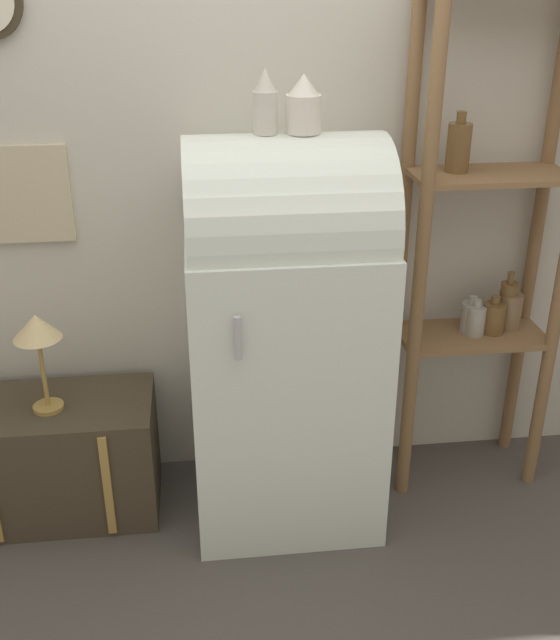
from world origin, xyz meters
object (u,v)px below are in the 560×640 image
vase_left (265,103)px  vase_center (304,106)px  refrigerator (285,331)px  desk_lamp (37,334)px  suitcase_trunk (58,457)px

vase_left → vase_center: 0.12m
refrigerator → desk_lamp: (-0.86, 0.04, 0.02)m
suitcase_trunk → vase_center: 1.59m
vase_left → desk_lamp: size_ratio=0.53×
vase_left → desk_lamp: bearing=178.4°
vase_left → suitcase_trunk: bearing=176.4°
vase_center → desk_lamp: 1.19m
suitcase_trunk → desk_lamp: (0.00, -0.03, 0.54)m
desk_lamp → vase_center: bearing=-1.4°
refrigerator → desk_lamp: refrigerator is taller
suitcase_trunk → desk_lamp: 0.54m
refrigerator → suitcase_trunk: (-0.86, 0.06, -0.52)m
suitcase_trunk → refrigerator: bearing=-4.3°
refrigerator → vase_left: vase_left is taller
suitcase_trunk → desk_lamp: size_ratio=1.96×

